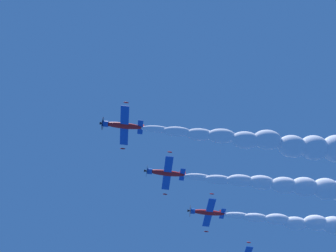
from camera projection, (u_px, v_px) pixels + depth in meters
The scene contains 5 objects.
airplane_lead at pixel (122, 125), 73.26m from camera, with size 8.91×8.40×3.08m.
airplane_left_wingman at pixel (165, 173), 77.48m from camera, with size 8.90×8.39×3.09m.
airplane_right_wingman at pixel (207, 212), 84.04m from camera, with size 8.91×8.41×3.09m.
smoke_trail_lead at pixel (284, 144), 73.55m from camera, with size 24.51×37.35×5.68m.
smoke_trail_left_wingman at pixel (318, 189), 77.62m from camera, with size 24.52×37.18×5.68m.
Camera 1 is at (-34.32, 8.03, 1.68)m, focal length 40.13 mm.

